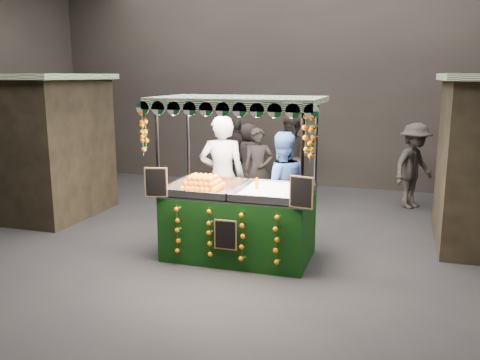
% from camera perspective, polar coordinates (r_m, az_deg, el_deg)
% --- Properties ---
extents(ground, '(12.00, 12.00, 0.00)m').
position_cam_1_polar(ground, '(7.62, -1.62, -8.05)').
color(ground, black).
rests_on(ground, ground).
extents(market_hall, '(12.10, 10.10, 5.05)m').
position_cam_1_polar(market_hall, '(7.21, -1.78, 18.14)').
color(market_hall, black).
rests_on(market_hall, ground).
extents(neighbour_stall_left, '(3.00, 2.20, 2.60)m').
position_cam_1_polar(neighbour_stall_left, '(10.37, -23.40, 3.74)').
color(neighbour_stall_left, black).
rests_on(neighbour_stall_left, ground).
extents(juice_stall, '(2.36, 1.39, 2.29)m').
position_cam_1_polar(juice_stall, '(7.18, -0.15, -3.34)').
color(juice_stall, black).
rests_on(juice_stall, ground).
extents(vendor_grey, '(0.82, 0.64, 1.97)m').
position_cam_1_polar(vendor_grey, '(8.07, -2.02, 0.35)').
color(vendor_grey, gray).
rests_on(vendor_grey, ground).
extents(vendor_blue, '(1.04, 0.95, 1.74)m').
position_cam_1_polar(vendor_blue, '(7.84, 4.63, -0.88)').
color(vendor_blue, navy).
rests_on(vendor_blue, ground).
extents(shopper_0, '(0.69, 0.60, 1.60)m').
position_cam_1_polar(shopper_0, '(9.67, 2.05, 1.14)').
color(shopper_0, '#2C2624').
rests_on(shopper_0, ground).
extents(shopper_1, '(0.92, 0.74, 1.78)m').
position_cam_1_polar(shopper_1, '(10.47, 5.96, 2.40)').
color(shopper_1, '#2A2522').
rests_on(shopper_1, ground).
extents(shopper_2, '(0.99, 0.57, 1.60)m').
position_cam_1_polar(shopper_2, '(11.59, -0.37, 2.90)').
color(shopper_2, '#2B2623').
rests_on(shopper_2, ground).
extents(shopper_3, '(1.13, 1.24, 1.67)m').
position_cam_1_polar(shopper_3, '(10.46, 18.97, 1.51)').
color(shopper_3, '#2D2925').
rests_on(shopper_3, ground).
extents(shopper_4, '(0.88, 0.78, 1.52)m').
position_cam_1_polar(shopper_4, '(11.54, 0.90, 2.67)').
color(shopper_4, black).
rests_on(shopper_4, ground).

